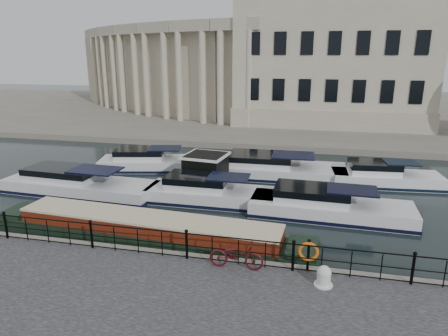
% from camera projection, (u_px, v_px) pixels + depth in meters
% --- Properties ---
extents(ground_plane, '(160.00, 160.00, 0.00)m').
position_uv_depth(ground_plane, '(203.00, 245.00, 17.57)').
color(ground_plane, black).
rests_on(ground_plane, ground).
extents(far_bank, '(120.00, 42.00, 0.55)m').
position_uv_depth(far_bank, '(280.00, 113.00, 54.04)').
color(far_bank, '#6B665B').
rests_on(far_bank, ground_plane).
extents(railing, '(24.14, 0.14, 1.22)m').
position_uv_depth(railing, '(187.00, 243.00, 15.12)').
color(railing, black).
rests_on(railing, near_quay).
extents(civic_building, '(53.55, 31.84, 16.85)m').
position_uv_depth(civic_building, '(271.00, 62.00, 48.35)').
color(civic_building, '#ADA38C').
rests_on(civic_building, far_bank).
extents(bicycle, '(2.01, 0.71, 1.05)m').
position_uv_depth(bicycle, '(236.00, 255.00, 14.48)').
color(bicycle, '#460C11').
rests_on(bicycle, near_quay).
extents(mooring_bollard, '(0.64, 0.64, 0.72)m').
position_uv_depth(mooring_bollard, '(324.00, 276.00, 13.45)').
color(mooring_bollard, silver).
rests_on(mooring_bollard, near_quay).
extents(life_ring_post, '(0.74, 0.20, 1.21)m').
position_uv_depth(life_ring_post, '(308.00, 252.00, 14.22)').
color(life_ring_post, black).
rests_on(life_ring_post, near_quay).
extents(narrowboat, '(15.17, 3.00, 1.55)m').
position_uv_depth(narrowboat, '(148.00, 233.00, 17.84)').
color(narrowboat, black).
rests_on(narrowboat, ground_plane).
extents(harbour_hut, '(3.73, 3.24, 2.21)m').
position_uv_depth(harbour_hut, '(206.00, 173.00, 24.88)').
color(harbour_hut, '#6B665B').
rests_on(harbour_hut, ground_plane).
extents(cabin_cruisers, '(26.42, 9.80, 1.99)m').
position_uv_depth(cabin_cruisers, '(227.00, 182.00, 24.91)').
color(cabin_cruisers, silver).
rests_on(cabin_cruisers, ground_plane).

